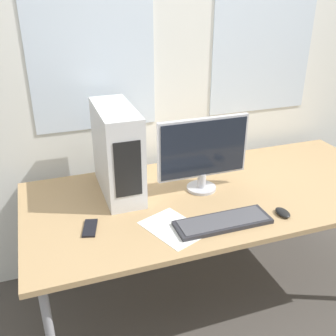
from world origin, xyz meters
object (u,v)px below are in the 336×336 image
at_px(keyboard, 223,222).
at_px(cell_phone, 90,228).
at_px(pc_tower, 117,151).
at_px(monitor_main, 203,152).
at_px(mouse, 283,212).

xyz_separation_m(keyboard, cell_phone, (-0.61, 0.17, -0.01)).
relative_size(keyboard, cell_phone, 3.09).
bearing_deg(pc_tower, monitor_main, -17.11).
bearing_deg(pc_tower, mouse, -35.59).
relative_size(monitor_main, mouse, 5.19).
xyz_separation_m(mouse, cell_phone, (-0.93, 0.19, -0.01)).
bearing_deg(keyboard, mouse, -4.15).
bearing_deg(mouse, cell_phone, 168.37).
bearing_deg(mouse, keyboard, 175.85).
height_order(mouse, cell_phone, mouse).
distance_m(keyboard, mouse, 0.32).
xyz_separation_m(keyboard, mouse, (0.32, -0.02, 0.00)).
relative_size(pc_tower, monitor_main, 0.94).
distance_m(monitor_main, keyboard, 0.42).
relative_size(pc_tower, keyboard, 1.02).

